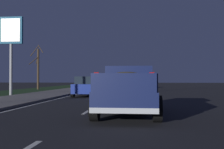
% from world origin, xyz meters
% --- Properties ---
extents(ground, '(144.00, 144.00, 0.00)m').
position_xyz_m(ground, '(27.00, 0.00, 0.00)').
color(ground, black).
extents(sidewalk_shoulder, '(108.00, 4.00, 0.12)m').
position_xyz_m(sidewalk_shoulder, '(27.00, 5.70, 0.06)').
color(sidewalk_shoulder, slate).
rests_on(sidewalk_shoulder, ground).
extents(grass_verge, '(108.00, 6.00, 0.01)m').
position_xyz_m(grass_verge, '(27.00, 10.70, 0.00)').
color(grass_verge, '#1E3819').
rests_on(grass_verge, ground).
extents(lane_markings, '(108.00, 3.54, 0.01)m').
position_xyz_m(lane_markings, '(29.01, 2.55, 0.00)').
color(lane_markings, silver).
rests_on(lane_markings, ground).
extents(pickup_truck, '(5.44, 2.31, 1.87)m').
position_xyz_m(pickup_truck, '(10.00, -1.75, 0.98)').
color(pickup_truck, '#141E4C').
rests_on(pickup_truck, ground).
extents(sedan_blue, '(4.43, 2.07, 1.54)m').
position_xyz_m(sedan_blue, '(20.67, 1.85, 0.78)').
color(sedan_blue, navy).
rests_on(sedan_blue, ground).
extents(sedan_black, '(4.43, 2.06, 1.54)m').
position_xyz_m(sedan_black, '(39.02, -1.71, 0.78)').
color(sedan_black, black).
rests_on(sedan_black, ground).
extents(gas_price_sign, '(0.27, 1.90, 6.40)m').
position_xyz_m(gas_price_sign, '(20.70, 8.20, 4.78)').
color(gas_price_sign, '#99999E').
rests_on(gas_price_sign, ground).
extents(bare_tree_far, '(1.55, 1.78, 5.81)m').
position_xyz_m(bare_tree_far, '(33.87, 10.97, 2.85)').
color(bare_tree_far, '#423323').
rests_on(bare_tree_far, ground).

